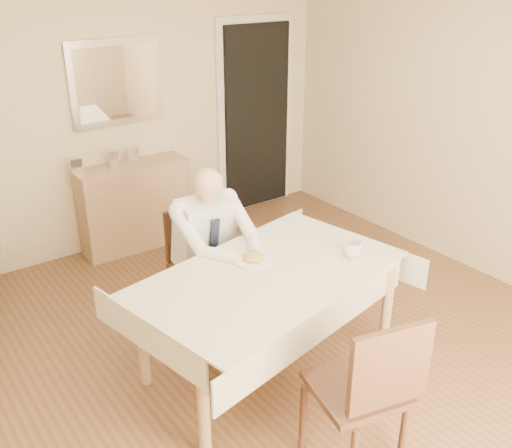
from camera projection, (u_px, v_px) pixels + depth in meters
room at (291, 190)px, 3.35m from camera, size 5.00×5.02×2.60m
doorway at (256, 119)px, 6.12m from camera, size 0.96×0.07×2.10m
mirror at (116, 83)px, 5.06m from camera, size 0.86×0.04×0.76m
dining_table at (268, 284)px, 3.60m from camera, size 1.90×1.33×0.75m
chair_far at (198, 257)px, 4.31m from camera, size 0.41×0.41×0.87m
chair_near at (369, 386)px, 2.92m from camera, size 0.54×0.55×0.95m
seated_man at (217, 247)px, 4.02m from camera, size 0.48×0.72×1.24m
plate at (253, 260)px, 3.70m from camera, size 0.26×0.26×0.02m
food at (253, 257)px, 3.69m from camera, size 0.14×0.14×0.06m
knife at (264, 259)px, 3.67m from camera, size 0.01×0.13×0.01m
fork at (254, 263)px, 3.63m from camera, size 0.01×0.13×0.01m
coffee_mug at (352, 249)px, 3.74m from camera, size 0.14×0.14×0.10m
sideboard at (135, 206)px, 5.43m from camera, size 1.04×0.39×0.83m
photo_frame_left at (77, 167)px, 4.98m from camera, size 0.10×0.02×0.14m
photo_frame_center at (114, 159)px, 5.17m from camera, size 0.10×0.02×0.14m
photo_frame_right at (133, 155)px, 5.29m from camera, size 0.10×0.02×0.14m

